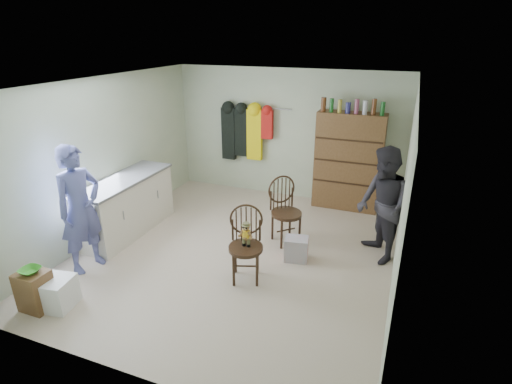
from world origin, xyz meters
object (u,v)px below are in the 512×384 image
at_px(chair_far, 285,208).
at_px(counter, 126,205).
at_px(dresser, 348,161).
at_px(chair_front, 246,240).

bearing_deg(chair_far, counter, 149.86).
bearing_deg(dresser, counter, -144.31).
distance_m(counter, chair_far, 2.59).
xyz_separation_m(chair_far, dresser, (0.69, 1.67, 0.35)).
height_order(counter, dresser, dresser).
bearing_deg(counter, chair_front, -12.99).
height_order(chair_front, chair_far, chair_far).
xyz_separation_m(counter, chair_far, (2.51, 0.63, 0.10)).
distance_m(counter, dresser, 3.96).
distance_m(chair_front, dresser, 2.98).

